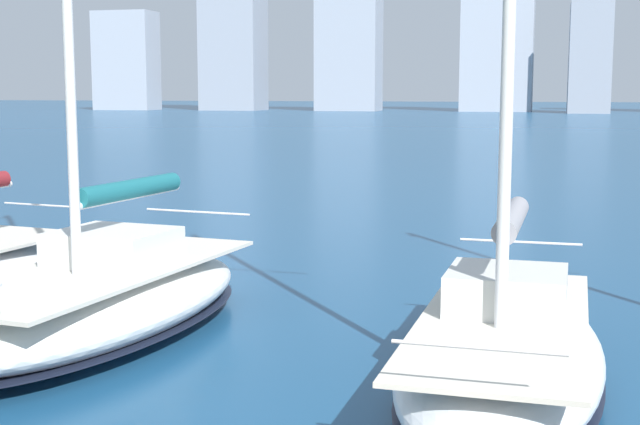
% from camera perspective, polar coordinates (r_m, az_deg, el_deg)
% --- Properties ---
extents(city_skyline, '(174.17, 21.28, 51.87)m').
position_cam_1_polar(city_skyline, '(167.60, 14.03, 12.35)').
color(city_skyline, '#9196A0').
rests_on(city_skyline, ground).
extents(sailboat_grey, '(2.79, 6.96, 11.82)m').
position_cam_1_polar(sailboat_grey, '(12.05, 11.64, -8.37)').
color(sailboat_grey, silver).
rests_on(sailboat_grey, ground).
extents(sailboat_teal, '(3.82, 7.59, 12.76)m').
position_cam_1_polar(sailboat_teal, '(14.86, -13.89, -5.19)').
color(sailboat_teal, white).
rests_on(sailboat_teal, ground).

